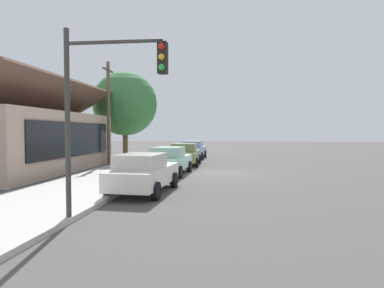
% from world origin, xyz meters
% --- Properties ---
extents(ground_plane, '(120.00, 120.00, 0.00)m').
position_xyz_m(ground_plane, '(0.00, 0.00, 0.00)').
color(ground_plane, '#4C4947').
extents(sidewalk_curb, '(60.00, 4.20, 0.16)m').
position_xyz_m(sidewalk_curb, '(0.00, 5.60, 0.08)').
color(sidewalk_curb, '#B2AFA8').
rests_on(sidewalk_curb, ground).
extents(car_ivory, '(4.53, 2.19, 1.59)m').
position_xyz_m(car_ivory, '(-6.63, 2.75, 0.81)').
color(car_ivory, silver).
rests_on(car_ivory, ground).
extents(car_seafoam, '(4.53, 2.16, 1.59)m').
position_xyz_m(car_seafoam, '(-1.04, 2.78, 0.81)').
color(car_seafoam, '#9ED1BC').
rests_on(car_seafoam, ground).
extents(car_olive, '(4.70, 2.16, 1.59)m').
position_xyz_m(car_olive, '(4.30, 2.65, 0.82)').
color(car_olive, olive).
rests_on(car_olive, ground).
extents(car_skyblue, '(4.68, 2.14, 1.59)m').
position_xyz_m(car_skyblue, '(10.28, 2.78, 0.82)').
color(car_skyblue, '#8CB7E0').
rests_on(car_skyblue, ground).
extents(storefront_building, '(12.58, 7.03, 5.54)m').
position_xyz_m(storefront_building, '(-0.68, 11.98, 1.95)').
color(storefront_building, tan).
rests_on(storefront_building, ground).
extents(shade_tree, '(5.45, 5.45, 7.54)m').
position_xyz_m(shade_tree, '(7.90, 8.35, 4.81)').
color(shade_tree, brown).
rests_on(shade_tree, ground).
extents(traffic_light_main, '(0.37, 2.79, 5.20)m').
position_xyz_m(traffic_light_main, '(-11.11, 2.54, 3.49)').
color(traffic_light_main, '#383833').
rests_on(traffic_light_main, ground).
extents(utility_pole_wooden, '(1.80, 0.24, 7.50)m').
position_xyz_m(utility_pole_wooden, '(3.71, 8.20, 3.93)').
color(utility_pole_wooden, brown).
rests_on(utility_pole_wooden, ground).
extents(fire_hydrant_red, '(0.22, 0.22, 0.71)m').
position_xyz_m(fire_hydrant_red, '(5.12, 4.20, 0.50)').
color(fire_hydrant_red, red).
rests_on(fire_hydrant_red, sidewalk_curb).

